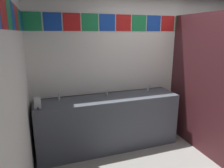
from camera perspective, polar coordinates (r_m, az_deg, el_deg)
The scene contains 9 objects.
wall_back at distance 3.89m, azimuth 12.69°, elevation 6.72°, with size 4.53×0.09×2.82m.
wall_side at distance 1.80m, azimuth -27.34°, elevation -3.22°, with size 0.09×3.09×2.82m.
vanity_counter at distance 3.44m, azimuth -0.90°, elevation -10.58°, with size 2.31×0.55×0.88m.
faucet_left at distance 3.22m, azimuth -14.66°, elevation -3.66°, with size 0.04×0.10×0.14m.
faucet_center at distance 3.35m, azimuth -1.41°, elevation -2.46°, with size 0.04×0.10×0.14m.
faucet_right at distance 3.65m, azimuth 10.24°, elevation -1.29°, with size 0.04×0.10×0.14m.
soap_dispenser at distance 2.97m, azimuth -20.20°, elevation -5.06°, with size 0.09×0.09×0.16m.
stall_divider at distance 3.49m, azimuth 27.96°, elevation -0.74°, with size 0.92×1.41×2.20m.
toilet at distance 4.34m, azimuth 25.05°, elevation -8.73°, with size 0.39×0.49×0.74m.
Camera 1 is at (-2.02, -1.70, 1.91)m, focal length 32.49 mm.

